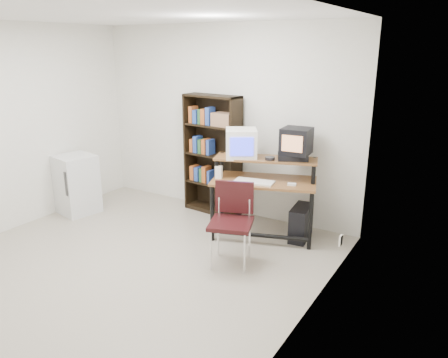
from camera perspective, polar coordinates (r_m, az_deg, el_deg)
The scene contains 19 objects.
floor at distance 5.02m, azimuth -12.18°, elevation -10.77°, with size 4.00×4.00×0.01m, color #A79D8B.
ceiling at distance 4.47m, azimuth -14.38°, elevation 20.32°, with size 4.00×4.00×0.01m, color white.
back_wall at distance 6.13m, azimuth -0.04°, elevation 7.58°, with size 4.00×0.01×2.60m, color silver.
left_wall at distance 6.12m, azimuth -26.86°, elevation 5.74°, with size 0.01×4.00×2.60m, color silver.
right_wall at distance 3.51m, azimuth 10.98°, elevation 0.10°, with size 0.01×4.00×2.60m, color silver.
computer_desk at distance 5.38m, azimuth 5.26°, elevation -0.48°, with size 1.39×1.00×0.98m.
crt_monitor at distance 5.42m, azimuth 2.25°, elevation 4.68°, with size 0.51×0.51×0.36m.
vcr at distance 5.36m, azimuth 8.97°, elevation 2.84°, with size 0.36×0.26×0.08m, color black.
crt_tv at distance 5.33m, azimuth 9.43°, elevation 4.91°, with size 0.36×0.36×0.32m.
cd_spindle at distance 5.30m, azimuth 6.01°, elevation 2.62°, with size 0.12×0.12×0.05m, color #26262B.
keyboard at distance 5.24m, azimuth 3.95°, elevation -0.43°, with size 0.47×0.21×0.04m, color white.
mousepad at distance 5.20m, azimuth 8.80°, elevation -0.88°, with size 0.22×0.18×0.01m, color black.
mouse at distance 5.18m, azimuth 8.85°, elevation -0.74°, with size 0.10×0.06×0.03m, color white.
desk_speaker at distance 5.38m, azimuth -0.68°, elevation 0.84°, with size 0.08×0.07×0.17m, color white.
pc_tower at distance 5.50m, azimuth 10.00°, elevation -5.65°, with size 0.20×0.45×0.42m, color black.
school_chair at distance 4.74m, azimuth 1.08°, elevation -4.68°, with size 0.57×0.57×0.89m.
bookshelf at distance 6.14m, azimuth -1.40°, elevation 3.42°, with size 0.86×0.35×1.67m.
mini_fridge at distance 6.55m, azimuth -18.69°, elevation -0.65°, with size 0.58×0.59×0.84m.
wall_outlet at distance 4.90m, azimuth 14.99°, elevation -7.75°, with size 0.02×0.08×0.12m, color beige.
Camera 1 is at (3.14, -3.17, 2.30)m, focal length 35.00 mm.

